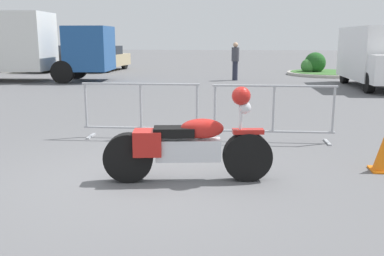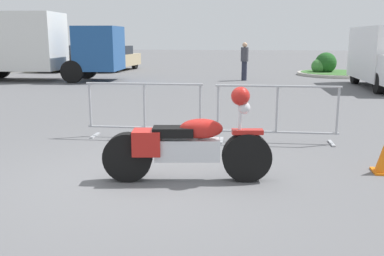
% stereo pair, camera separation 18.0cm
% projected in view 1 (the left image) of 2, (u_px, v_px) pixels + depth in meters
% --- Properties ---
extents(ground_plane, '(120.00, 120.00, 0.00)m').
position_uv_depth(ground_plane, '(146.00, 180.00, 5.86)').
color(ground_plane, '#5B5B5E').
extents(motorcycle, '(2.27, 0.55, 1.29)m').
position_uv_depth(motorcycle, '(188.00, 146.00, 5.73)').
color(motorcycle, black).
rests_on(motorcycle, ground).
extents(crowd_barrier_near, '(2.26, 0.53, 1.07)m').
position_uv_depth(crowd_barrier_near, '(141.00, 110.00, 8.19)').
color(crowd_barrier_near, '#9EA0A5').
rests_on(crowd_barrier_near, ground).
extents(crowd_barrier_far, '(2.26, 0.53, 1.07)m').
position_uv_depth(crowd_barrier_far, '(273.00, 113.00, 7.86)').
color(crowd_barrier_far, '#9EA0A5').
rests_on(crowd_barrier_far, ground).
extents(box_truck, '(7.86, 2.90, 2.98)m').
position_uv_depth(box_truck, '(13.00, 44.00, 18.78)').
color(box_truck, silver).
rests_on(box_truck, ground).
extents(delivery_van, '(2.17, 5.08, 2.31)m').
position_uv_depth(delivery_van, '(379.00, 55.00, 16.38)').
color(delivery_van, white).
rests_on(delivery_van, ground).
extents(parked_car_yellow, '(1.93, 4.19, 1.39)m').
position_uv_depth(parked_car_yellow, '(8.00, 58.00, 25.44)').
color(parked_car_yellow, yellow).
rests_on(parked_car_yellow, ground).
extents(parked_car_black, '(2.02, 4.37, 1.45)m').
position_uv_depth(parked_car_black, '(52.00, 58.00, 24.68)').
color(parked_car_black, black).
rests_on(parked_car_black, ground).
extents(parked_car_tan, '(1.98, 4.29, 1.42)m').
position_uv_depth(parked_car_tan, '(104.00, 58.00, 24.75)').
color(parked_car_tan, tan).
rests_on(parked_car_tan, ground).
extents(pedestrian, '(0.48, 0.48, 1.69)m').
position_uv_depth(pedestrian, '(235.00, 60.00, 19.18)').
color(pedestrian, '#262838').
rests_on(pedestrian, ground).
extents(planter_island, '(4.14, 4.14, 1.15)m').
position_uv_depth(planter_island, '(322.00, 70.00, 22.18)').
color(planter_island, '#ADA89E').
rests_on(planter_island, ground).
extents(traffic_cone, '(0.34, 0.34, 0.59)m').
position_uv_depth(traffic_cone, '(384.00, 152.00, 6.20)').
color(traffic_cone, orange).
rests_on(traffic_cone, ground).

